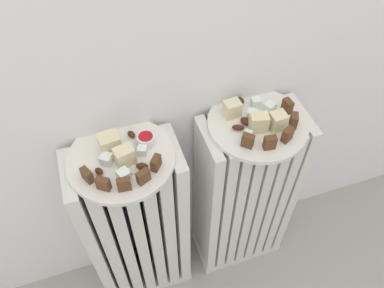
{
  "coord_description": "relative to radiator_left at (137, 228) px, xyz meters",
  "views": [
    {
      "loc": [
        -0.19,
        -0.3,
        1.39
      ],
      "look_at": [
        0.0,
        0.28,
        0.66
      ],
      "focal_mm": 36.17,
      "sensor_mm": 36.0,
      "label": 1
    }
  ],
  "objects": [
    {
      "name": "marble_cake_slice_right_1",
      "position": [
        0.3,
        0.04,
        0.37
      ],
      "size": [
        0.04,
        0.04,
        0.04
      ],
      "primitive_type": "cube",
      "rotation": [
        0.0,
        0.0,
        0.06
      ],
      "color": "beige",
      "rests_on": "plate_right"
    },
    {
      "name": "dark_cake_slice_left_1",
      "position": [
        -0.05,
        -0.07,
        0.37
      ],
      "size": [
        0.03,
        0.03,
        0.03
      ],
      "primitive_type": "cube",
      "rotation": [
        0.0,
        0.0,
        -0.6
      ],
      "color": "#56351E",
      "rests_on": "plate_left"
    },
    {
      "name": "dark_cake_slice_right_4",
      "position": [
        0.43,
        0.01,
        0.37
      ],
      "size": [
        0.02,
        0.03,
        0.04
      ],
      "primitive_type": "cube",
      "rotation": [
        0.0,
        0.0,
        1.71
      ],
      "color": "#56351E",
      "rests_on": "plate_right"
    },
    {
      "name": "turkish_delight_right_2",
      "position": [
        0.39,
        0.03,
        0.36
      ],
      "size": [
        0.03,
        0.03,
        0.02
      ],
      "primitive_type": "cube",
      "rotation": [
        0.0,
        0.0,
        0.39
      ],
      "color": "white",
      "rests_on": "plate_right"
    },
    {
      "name": "fork",
      "position": [
        0.03,
        -0.01,
        0.35
      ],
      "size": [
        0.03,
        0.09,
        0.0
      ],
      "color": "silver",
      "rests_on": "plate_left"
    },
    {
      "name": "turkish_delight_left_1",
      "position": [
        0.05,
        -0.01,
        0.36
      ],
      "size": [
        0.03,
        0.03,
        0.02
      ],
      "primitive_type": "cube",
      "rotation": [
        0.0,
        0.0,
        1.18
      ],
      "color": "white",
      "rests_on": "plate_left"
    },
    {
      "name": "turkish_delight_right_1",
      "position": [
        0.3,
        -0.04,
        0.36
      ],
      "size": [
        0.03,
        0.03,
        0.02
      ],
      "primitive_type": "cube",
      "rotation": [
        0.0,
        0.0,
        0.88
      ],
      "color": "white",
      "rests_on": "plate_right"
    },
    {
      "name": "plate_right",
      "position": [
        0.35,
        0.0,
        0.34
      ],
      "size": [
        0.25,
        0.25,
        0.01
      ],
      "primitive_type": "cylinder",
      "color": "silver",
      "rests_on": "radiator_right"
    },
    {
      "name": "dark_cake_slice_left_4",
      "position": [
        0.07,
        -0.06,
        0.37
      ],
      "size": [
        0.03,
        0.03,
        0.03
      ],
      "primitive_type": "cube",
      "rotation": [
        0.0,
        0.0,
        0.9
      ],
      "color": "#56351E",
      "rests_on": "plate_left"
    },
    {
      "name": "dark_cake_slice_right_3",
      "position": [
        0.42,
        -0.04,
        0.37
      ],
      "size": [
        0.03,
        0.03,
        0.04
      ],
      "primitive_type": "cube",
      "rotation": [
        0.0,
        0.0,
        1.09
      ],
      "color": "#56351E",
      "rests_on": "plate_right"
    },
    {
      "name": "turkish_delight_left_2",
      "position": [
        -0.0,
        -0.06,
        0.36
      ],
      "size": [
        0.03,
        0.03,
        0.03
      ],
      "primitive_type": "cube",
      "rotation": [
        0.0,
        0.0,
        0.39
      ],
      "color": "white",
      "rests_on": "plate_left"
    },
    {
      "name": "medjool_date_left_0",
      "position": [
        0.04,
        0.05,
        0.36
      ],
      "size": [
        0.02,
        0.03,
        0.02
      ],
      "primitive_type": "ellipsoid",
      "rotation": [
        0.0,
        0.0,
        2.03
      ],
      "color": "#3D1E0F",
      "rests_on": "plate_left"
    },
    {
      "name": "radiator_left",
      "position": [
        0.0,
        0.0,
        0.0
      ],
      "size": [
        0.3,
        0.16,
        0.67
      ],
      "color": "silver",
      "rests_on": "ground_plane"
    },
    {
      "name": "dark_cake_slice_right_1",
      "position": [
        0.34,
        -0.08,
        0.37
      ],
      "size": [
        0.03,
        0.02,
        0.04
      ],
      "primitive_type": "cube",
      "rotation": [
        0.0,
        0.0,
        -0.13
      ],
      "color": "#56351E",
      "rests_on": "plate_right"
    },
    {
      "name": "marble_cake_slice_left_0",
      "position": [
        -0.02,
        0.03,
        0.38
      ],
      "size": [
        0.05,
        0.04,
        0.05
      ],
      "primitive_type": "cube",
      "rotation": [
        0.0,
        0.0,
        0.11
      ],
      "color": "beige",
      "rests_on": "plate_left"
    },
    {
      "name": "dark_cake_slice_right_0",
      "position": [
        0.29,
        -0.06,
        0.37
      ],
      "size": [
        0.03,
        0.03,
        0.04
      ],
      "primitive_type": "cube",
      "rotation": [
        0.0,
        0.0,
        -0.75
      ],
      "color": "#56351E",
      "rests_on": "plate_right"
    },
    {
      "name": "medjool_date_right_0",
      "position": [
        0.29,
        -0.01,
        0.36
      ],
      "size": [
        0.03,
        0.03,
        0.02
      ],
      "primitive_type": "ellipsoid",
      "rotation": [
        0.0,
        0.0,
        2.72
      ],
      "color": "#3D1E0F",
      "rests_on": "plate_right"
    },
    {
      "name": "medjool_date_left_2",
      "position": [
        -0.05,
        -0.03,
        0.36
      ],
      "size": [
        0.02,
        0.03,
        0.01
      ],
      "primitive_type": "ellipsoid",
      "rotation": [
        0.0,
        0.0,
        2.07
      ],
      "color": "#3D1E0F",
      "rests_on": "plate_left"
    },
    {
      "name": "medjool_date_right_1",
      "position": [
        0.32,
        0.01,
        0.36
      ],
      "size": [
        0.03,
        0.03,
        0.01
      ],
      "primitive_type": "ellipsoid",
      "rotation": [
        0.0,
        0.0,
        1.83
      ],
      "color": "#3D1E0F",
      "rests_on": "plate_right"
    },
    {
      "name": "medjool_date_left_1",
      "position": [
        0.04,
        -0.05,
        0.36
      ],
      "size": [
        0.03,
        0.02,
        0.02
      ],
      "primitive_type": "ellipsoid",
      "rotation": [
        0.0,
        0.0,
        2.75
      ],
      "color": "#3D1E0F",
      "rests_on": "plate_left"
    },
    {
      "name": "turkish_delight_right_0",
      "position": [
        0.37,
        0.06,
        0.36
      ],
      "size": [
        0.03,
        0.03,
        0.02
      ],
      "primitive_type": "cube",
      "rotation": [
        0.0,
        0.0,
        1.43
      ],
      "color": "white",
      "rests_on": "plate_right"
    },
    {
      "name": "medjool_date_right_2",
      "position": [
        0.33,
        0.08,
        0.36
      ],
      "size": [
        0.03,
        0.03,
        0.02
      ],
      "primitive_type": "ellipsoid",
      "rotation": [
        0.0,
        0.0,
        2.06
      ],
      "color": "#3D1E0F",
      "rests_on": "plate_right"
    },
    {
      "name": "jam_bowl_left",
      "position": [
        0.07,
        0.02,
        0.37
      ],
      "size": [
        0.04,
        0.04,
        0.03
      ],
      "color": "white",
      "rests_on": "plate_left"
    },
    {
      "name": "turkish_delight_right_3",
      "position": [
        0.34,
        0.02,
        0.36
      ],
      "size": [
        0.03,
        0.03,
        0.02
      ],
      "primitive_type": "cube",
      "rotation": [
        0.0,
        0.0,
        0.88
      ],
      "color": "white",
      "rests_on": "plate_right"
    },
    {
      "name": "dark_cake_slice_right_2",
      "position": [
        0.39,
        -0.08,
        0.37
      ],
      "size": [
        0.03,
        0.03,
        0.04
      ],
      "primitive_type": "cube",
      "rotation": [
        0.0,
        0.0,
        0.48
      ],
      "color": "#56351E",
      "rests_on": "plate_right"
    },
    {
      "name": "marble_cake_slice_left_1",
      "position": [
        0.01,
        -0.02,
        0.37
      ],
      "size": [
        0.05,
        0.04,
        0.05
      ],
      "primitive_type": "cube",
      "rotation": [
        0.0,
        0.0,
        0.2
      ],
      "color": "beige",
      "rests_on": "plate_left"
    },
    {
      "name": "dark_cake_slice_left_0",
      "position": [
        -0.08,
        -0.04,
        0.37
      ],
      "size": [
        0.03,
        0.03,
        0.03
      ],
      "primitive_type": "cube",
      "rotation": [
        0.0,
        0.0,
        -1.11
      ],
      "color": "#56351E",
      "rests_on": "plate_left"
    },
    {
      "name": "radiator_right",
      "position": [
        0.35,
        -0.0,
        0.0
      ],
      "size": [
        0.3,
        0.16,
        0.67
      ],
      "color": "silver",
      "rests_on": "ground_plane"
    },
    {
      "name": "plate_left",
      "position": [
        -0.0,
        0.0,
        0.34
      ],
      "size": [
        0.25,
        0.25,
        0.01
      ],
      "primitive_type": "cylinder",
      "color": "silver",
      "rests_on": "radiator_left"
    },
    {
      "name": "dark_cake_slice_left_2",
      "position": [
        -0.01,
        -0.09,
        0.37
      ],
      "size": [
        0.03,
        0.02,
        0.03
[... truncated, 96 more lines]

